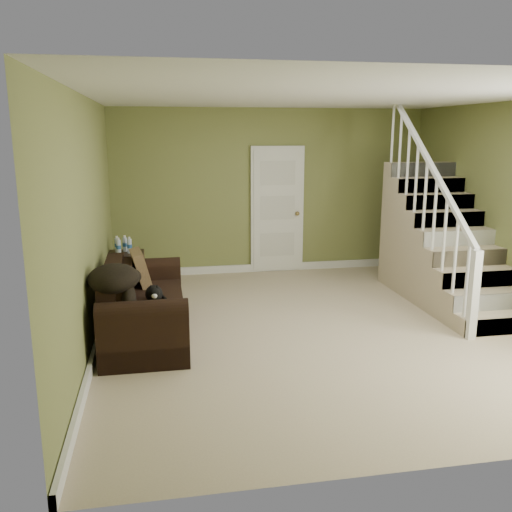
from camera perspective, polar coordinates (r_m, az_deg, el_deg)
name	(u,v)px	position (r m, az deg, el deg)	size (l,w,h in m)	color
floor	(318,328)	(6.40, 6.58, -7.52)	(5.00, 5.50, 0.01)	tan
ceiling	(325,96)	(6.02, 7.24, 16.37)	(5.00, 5.50, 0.01)	white
wall_back	(271,192)	(8.72, 1.56, 6.79)	(5.00, 0.04, 2.60)	olive
wall_front	(451,284)	(3.60, 19.85, -2.75)	(5.00, 0.04, 2.60)	olive
wall_left	(88,224)	(5.85, -17.24, 3.23)	(0.04, 5.50, 2.60)	olive
baseboard_back	(271,267)	(8.91, 1.55, -1.19)	(5.00, 0.04, 0.12)	white
baseboard_left	(99,337)	(6.17, -16.19, -8.19)	(0.04, 5.50, 0.12)	white
baseboard_right	(510,311)	(7.46, 25.16, -5.24)	(0.04, 5.50, 0.12)	white
door	(277,210)	(8.73, 2.26, 4.85)	(0.86, 0.12, 2.02)	white
staircase	(439,250)	(7.85, 18.70, 0.57)	(1.00, 2.51, 2.82)	tan
sofa	(141,310)	(6.17, -11.99, -5.54)	(0.87, 2.00, 0.79)	black
side_table	(126,272)	(7.84, -13.53, -1.67)	(0.52, 0.52, 0.81)	black
cat	(154,294)	(5.95, -10.68, -3.95)	(0.24, 0.49, 0.24)	black
banana	(148,308)	(5.69, -11.34, -5.42)	(0.06, 0.22, 0.06)	gold
throw_pillow	(142,271)	(6.65, -11.95, -1.52)	(0.12, 0.49, 0.49)	#462C1C
throw_blanket	(113,278)	(5.52, -14.77, -2.28)	(0.49, 0.65, 0.27)	black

